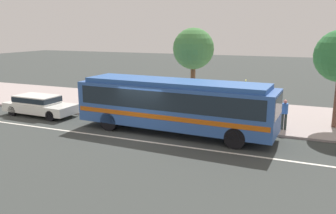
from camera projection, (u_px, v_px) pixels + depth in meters
ground_plane at (141, 136)px, 18.06m from camera, size 120.00×120.00×0.00m
sidewalk_slab at (184, 109)px, 23.90m from camera, size 60.00×8.00×0.12m
lane_stripe_center at (133, 140)px, 17.34m from camera, size 56.00×0.16×0.01m
transit_bus at (174, 103)px, 18.21m from camera, size 10.65×2.99×2.82m
sedan_behind_bus at (39, 104)px, 22.21m from camera, size 4.85×1.99×1.29m
pedestrian_waiting_near_sign at (285, 112)px, 18.54m from camera, size 0.41×0.41×1.63m
bus_stop_sign at (245, 98)px, 18.53m from camera, size 0.10×0.44×2.67m
street_tree_near_stop at (193, 49)px, 21.55m from camera, size 2.56×2.56×5.39m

